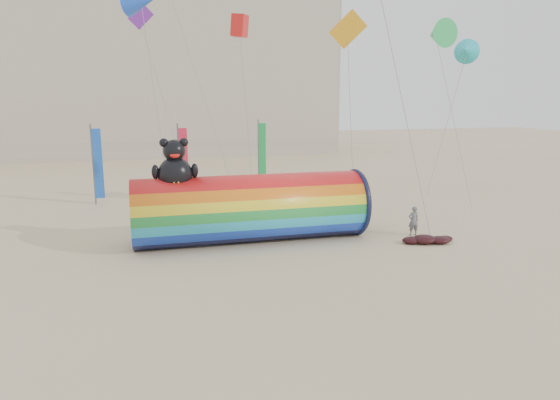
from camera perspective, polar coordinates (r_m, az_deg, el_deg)
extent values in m
plane|color=#CCB58C|center=(21.06, -0.25, -7.28)|extent=(160.00, 160.00, 0.00)
cube|color=#B7AD99|center=(65.69, -21.79, 13.60)|extent=(60.00, 15.00, 20.00)
cube|color=#28303D|center=(58.22, -22.65, 14.38)|extent=(59.50, 0.12, 17.00)
cylinder|color=red|center=(24.01, -3.35, -0.93)|extent=(11.07, 3.23, 3.23)
torus|color=#0F1438|center=(25.64, 8.60, -0.23)|extent=(0.22, 3.38, 3.38)
cylinder|color=black|center=(25.69, 8.86, -0.21)|extent=(0.06, 3.20, 3.20)
ellipsoid|color=black|center=(23.24, -11.89, 2.82)|extent=(1.58, 1.41, 1.66)
ellipsoid|color=yellow|center=(22.76, -11.81, 2.40)|extent=(0.81, 0.36, 0.71)
sphere|color=black|center=(23.10, -12.01, 5.53)|extent=(1.01, 1.01, 1.01)
sphere|color=black|center=(23.05, -13.15, 6.39)|extent=(0.41, 0.41, 0.41)
sphere|color=black|center=(23.10, -10.94, 6.49)|extent=(0.41, 0.41, 0.41)
ellipsoid|color=red|center=(22.71, -11.93, 5.08)|extent=(0.45, 0.16, 0.28)
ellipsoid|color=black|center=(23.09, -14.07, 3.13)|extent=(0.33, 0.33, 0.66)
ellipsoid|color=black|center=(23.19, -9.73, 3.34)|extent=(0.33, 0.33, 0.66)
imported|color=slate|center=(25.94, 15.01, -2.32)|extent=(0.57, 0.39, 1.50)
ellipsoid|color=#3A0A0E|center=(24.80, 16.19, -4.33)|extent=(1.17, 0.99, 0.41)
ellipsoid|color=#3A0A0E|center=(25.02, 17.80, -4.37)|extent=(0.99, 0.84, 0.34)
ellipsoid|color=#3A0A0E|center=(24.64, 14.81, -4.47)|extent=(0.91, 0.77, 0.32)
ellipsoid|color=#3A0A0E|center=(25.30, 16.30, -4.18)|extent=(0.78, 0.66, 0.27)
ellipsoid|color=#3A0A0E|center=(25.54, 18.37, -4.19)|extent=(0.73, 0.62, 0.25)
cylinder|color=#59595E|center=(34.21, -20.58, 3.79)|extent=(0.10, 0.10, 5.20)
cube|color=blue|center=(34.17, -20.07, 3.91)|extent=(0.56, 0.06, 4.50)
cylinder|color=#59595E|center=(33.22, -11.48, 4.09)|extent=(0.10, 0.10, 5.20)
cube|color=red|center=(33.24, -10.95, 4.20)|extent=(0.56, 0.06, 4.50)
cylinder|color=#59595E|center=(38.94, -2.48, 5.39)|extent=(0.10, 0.10, 5.20)
cube|color=#16923E|center=(39.01, -2.04, 5.48)|extent=(0.56, 0.06, 4.50)
cube|color=#F7AA1A|center=(26.64, 7.78, 18.77)|extent=(1.14, 0.06, 1.59)
cube|color=red|center=(28.15, -4.64, 19.24)|extent=(0.71, 0.71, 1.14)
cone|color=#29C358|center=(29.78, 17.56, 17.61)|extent=(1.54, 1.54, 1.39)
cube|color=purple|center=(32.86, -15.63, 19.56)|extent=(0.92, 0.06, 1.29)
cone|color=#18B2C1|center=(32.07, 20.49, 15.71)|extent=(1.45, 1.45, 1.30)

